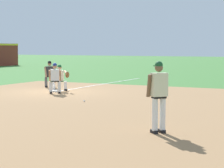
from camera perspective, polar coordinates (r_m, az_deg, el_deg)
ground_plane at (r=21.72m, az=-7.41°, el=-1.03°), size 160.00×160.00×0.00m
infield_dirt_patch at (r=16.41m, az=-2.80°, el=-2.89°), size 18.00×18.00×0.01m
foul_line_stripe at (r=26.18m, az=-0.95°, el=0.04°), size 10.47×0.10×0.00m
first_base_bag at (r=21.71m, az=-7.41°, el=-0.91°), size 0.38×0.38×0.09m
baseball at (r=17.70m, az=-3.66°, el=-2.22°), size 0.07×0.07×0.07m
pitcher at (r=11.24m, az=6.13°, el=-1.10°), size 0.85×0.55×1.86m
first_baseman at (r=22.07m, az=-6.78°, el=0.98°), size 0.72×1.09×1.34m
baserunner at (r=20.88m, az=-7.47°, el=0.92°), size 0.64×0.68×1.46m
umpire at (r=24.12m, az=-8.14°, el=1.44°), size 0.67×0.67×1.46m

